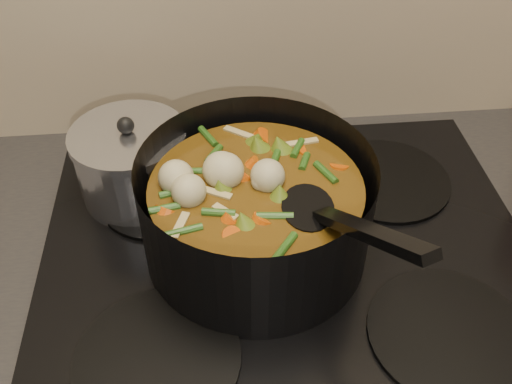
{
  "coord_description": "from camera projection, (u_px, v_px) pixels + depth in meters",
  "views": [
    {
      "loc": [
        -0.09,
        1.46,
        1.47
      ],
      "look_at": [
        -0.04,
        1.95,
        1.03
      ],
      "focal_mm": 40.0,
      "sensor_mm": 36.0,
      "label": 1
    }
  ],
  "objects": [
    {
      "name": "stockpot",
      "position": [
        256.0,
        211.0,
        0.68
      ],
      "size": [
        0.32,
        0.37,
        0.2
      ],
      "rotation": [
        0.0,
        0.0,
        0.16
      ],
      "color": "black",
      "rests_on": "stovetop"
    },
    {
      "name": "saucepan",
      "position": [
        133.0,
        163.0,
        0.77
      ],
      "size": [
        0.15,
        0.15,
        0.13
      ],
      "rotation": [
        0.0,
        0.0,
        0.24
      ],
      "color": "silver",
      "rests_on": "stovetop"
    },
    {
      "name": "stovetop",
      "position": [
        289.0,
        262.0,
        0.72
      ],
      "size": [
        0.62,
        0.54,
        0.03
      ],
      "color": "black",
      "rests_on": "counter"
    }
  ]
}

